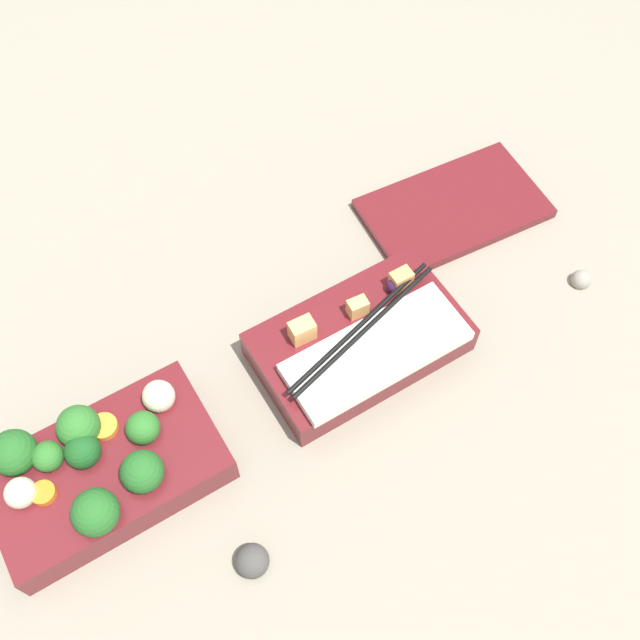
% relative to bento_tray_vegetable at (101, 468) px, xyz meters
% --- Properties ---
extents(ground_plane, '(3.00, 3.00, 0.00)m').
position_rel_bento_tray_vegetable_xyz_m(ground_plane, '(0.14, -0.01, -0.03)').
color(ground_plane, gray).
extents(bento_tray_vegetable, '(0.21, 0.13, 0.07)m').
position_rel_bento_tray_vegetable_xyz_m(bento_tray_vegetable, '(0.00, 0.00, 0.00)').
color(bento_tray_vegetable, maroon).
rests_on(bento_tray_vegetable, ground_plane).
extents(bento_tray_rice, '(0.21, 0.12, 0.06)m').
position_rel_bento_tray_vegetable_xyz_m(bento_tray_rice, '(0.28, -0.01, -0.00)').
color(bento_tray_rice, maroon).
rests_on(bento_tray_rice, ground_plane).
extents(bento_lid, '(0.21, 0.14, 0.01)m').
position_rel_bento_tray_vegetable_xyz_m(bento_lid, '(0.47, 0.09, -0.02)').
color(bento_lid, maroon).
rests_on(bento_lid, ground_plane).
extents(pebble_0, '(0.03, 0.03, 0.03)m').
position_rel_bento_tray_vegetable_xyz_m(pebble_0, '(0.08, -0.14, -0.02)').
color(pebble_0, '#474442').
rests_on(pebble_0, ground_plane).
extents(pebble_2, '(0.02, 0.02, 0.02)m').
position_rel_bento_tray_vegetable_xyz_m(pebble_2, '(0.53, -0.06, -0.02)').
color(pebble_2, gray).
rests_on(pebble_2, ground_plane).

